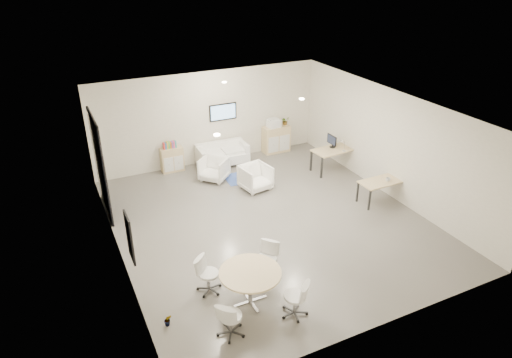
{
  "coord_description": "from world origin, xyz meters",
  "views": [
    {
      "loc": [
        -5.01,
        -9.58,
        6.67
      ],
      "look_at": [
        -0.2,
        0.4,
        1.15
      ],
      "focal_mm": 32.0,
      "sensor_mm": 36.0,
      "label": 1
    }
  ],
  "objects_px": {
    "sideboard_left": "(172,159)",
    "desk_rear": "(335,151)",
    "armchair_left": "(214,168)",
    "armchair_right": "(256,176)",
    "round_table": "(250,275)",
    "sideboard_right": "(276,139)",
    "desk_front": "(381,183)",
    "loveseat": "(222,155)"
  },
  "relations": [
    {
      "from": "armchair_left",
      "to": "round_table",
      "type": "xyz_separation_m",
      "value": [
        -1.41,
        -5.8,
        0.29
      ]
    },
    {
      "from": "sideboard_left",
      "to": "sideboard_right",
      "type": "distance_m",
      "value": 3.94
    },
    {
      "from": "loveseat",
      "to": "desk_front",
      "type": "height_order",
      "value": "loveseat"
    },
    {
      "from": "sideboard_right",
      "to": "desk_rear",
      "type": "relative_size",
      "value": 0.62
    },
    {
      "from": "round_table",
      "to": "armchair_left",
      "type": "bearing_deg",
      "value": 76.32
    },
    {
      "from": "loveseat",
      "to": "round_table",
      "type": "bearing_deg",
      "value": -105.69
    },
    {
      "from": "desk_rear",
      "to": "desk_front",
      "type": "xyz_separation_m",
      "value": [
        -0.01,
        -2.4,
        -0.1
      ]
    },
    {
      "from": "sideboard_left",
      "to": "armchair_left",
      "type": "xyz_separation_m",
      "value": [
        1.03,
        -1.24,
        0.0
      ]
    },
    {
      "from": "armchair_right",
      "to": "armchair_left",
      "type": "bearing_deg",
      "value": 119.0
    },
    {
      "from": "sideboard_left",
      "to": "loveseat",
      "type": "relative_size",
      "value": 0.48
    },
    {
      "from": "desk_front",
      "to": "round_table",
      "type": "bearing_deg",
      "value": -157.33
    },
    {
      "from": "armchair_left",
      "to": "armchair_right",
      "type": "height_order",
      "value": "armchair_right"
    },
    {
      "from": "armchair_right",
      "to": "desk_rear",
      "type": "relative_size",
      "value": 0.55
    },
    {
      "from": "armchair_left",
      "to": "armchair_right",
      "type": "xyz_separation_m",
      "value": [
        0.93,
        -1.18,
        0.02
      ]
    },
    {
      "from": "sideboard_left",
      "to": "desk_rear",
      "type": "xyz_separation_m",
      "value": [
        4.94,
        -2.34,
        0.29
      ]
    },
    {
      "from": "loveseat",
      "to": "round_table",
      "type": "height_order",
      "value": "round_table"
    },
    {
      "from": "loveseat",
      "to": "armchair_left",
      "type": "xyz_separation_m",
      "value": [
        -0.69,
        -1.02,
        0.06
      ]
    },
    {
      "from": "sideboard_right",
      "to": "desk_front",
      "type": "bearing_deg",
      "value": -78.12
    },
    {
      "from": "desk_front",
      "to": "sideboard_right",
      "type": "bearing_deg",
      "value": 101.17
    },
    {
      "from": "armchair_right",
      "to": "desk_rear",
      "type": "xyz_separation_m",
      "value": [
        2.98,
        0.07,
        0.28
      ]
    },
    {
      "from": "sideboard_left",
      "to": "desk_front",
      "type": "height_order",
      "value": "sideboard_left"
    },
    {
      "from": "desk_rear",
      "to": "round_table",
      "type": "height_order",
      "value": "round_table"
    },
    {
      "from": "loveseat",
      "to": "armchair_left",
      "type": "bearing_deg",
      "value": -122.81
    },
    {
      "from": "desk_rear",
      "to": "round_table",
      "type": "relative_size",
      "value": 1.21
    },
    {
      "from": "sideboard_left",
      "to": "desk_rear",
      "type": "height_order",
      "value": "sideboard_left"
    },
    {
      "from": "armchair_left",
      "to": "desk_rear",
      "type": "xyz_separation_m",
      "value": [
        3.91,
        -1.11,
        0.29
      ]
    },
    {
      "from": "loveseat",
      "to": "armchair_right",
      "type": "bearing_deg",
      "value": -82.35
    },
    {
      "from": "sideboard_left",
      "to": "desk_rear",
      "type": "bearing_deg",
      "value": -25.39
    },
    {
      "from": "loveseat",
      "to": "desk_front",
      "type": "distance_m",
      "value": 5.55
    },
    {
      "from": "armchair_left",
      "to": "sideboard_right",
      "type": "bearing_deg",
      "value": 68.67
    },
    {
      "from": "sideboard_left",
      "to": "desk_rear",
      "type": "distance_m",
      "value": 5.48
    },
    {
      "from": "sideboard_right",
      "to": "loveseat",
      "type": "xyz_separation_m",
      "value": [
        -2.22,
        -0.18,
        -0.14
      ]
    },
    {
      "from": "armchair_right",
      "to": "desk_front",
      "type": "height_order",
      "value": "armchair_right"
    },
    {
      "from": "armchair_right",
      "to": "round_table",
      "type": "height_order",
      "value": "armchair_right"
    },
    {
      "from": "desk_rear",
      "to": "desk_front",
      "type": "height_order",
      "value": "desk_rear"
    },
    {
      "from": "loveseat",
      "to": "desk_front",
      "type": "relative_size",
      "value": 1.34
    },
    {
      "from": "armchair_left",
      "to": "armchair_right",
      "type": "distance_m",
      "value": 1.51
    },
    {
      "from": "armchair_right",
      "to": "desk_rear",
      "type": "height_order",
      "value": "armchair_right"
    },
    {
      "from": "sideboard_left",
      "to": "desk_rear",
      "type": "relative_size",
      "value": 0.53
    },
    {
      "from": "armchair_left",
      "to": "round_table",
      "type": "height_order",
      "value": "armchair_left"
    },
    {
      "from": "desk_front",
      "to": "round_table",
      "type": "distance_m",
      "value": 5.79
    },
    {
      "from": "armchair_left",
      "to": "desk_rear",
      "type": "relative_size",
      "value": 0.53
    }
  ]
}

